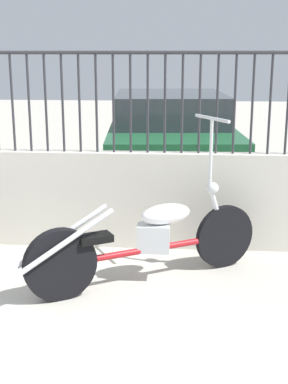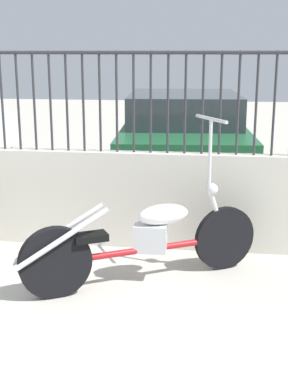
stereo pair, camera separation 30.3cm
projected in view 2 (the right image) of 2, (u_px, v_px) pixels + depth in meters
name	position (u px, v px, depth m)	size (l,w,h in m)	color
motorcycle_red	(135.00, 240.00, 4.58)	(1.99, 1.21, 1.42)	black
car_green	(183.00, 137.00, 8.25)	(2.10, 4.48, 1.37)	black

